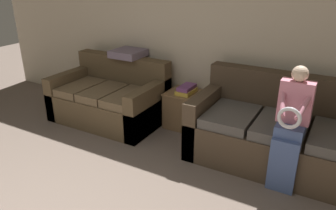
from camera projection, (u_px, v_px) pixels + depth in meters
wall_back at (202, 33)px, 4.36m from camera, size 7.56×0.06×2.55m
couch_main at (282, 135)px, 3.67m from camera, size 1.98×0.97×0.96m
couch_side at (110, 99)px, 4.77m from camera, size 1.55×0.96×0.88m
child_left_seated at (291, 125)px, 3.15m from camera, size 0.32×0.37×1.24m
side_shelf at (187, 109)px, 4.55m from camera, size 0.55×0.48×0.50m
book_stack at (186, 90)px, 4.43m from camera, size 0.19×0.32×0.10m
throw_pillow at (128, 53)px, 4.74m from camera, size 0.43×0.43×0.10m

